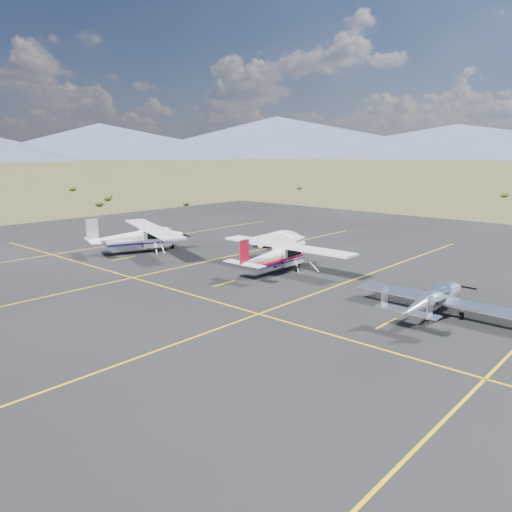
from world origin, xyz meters
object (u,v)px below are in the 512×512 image
aircraft_plain (139,236)px  sedan (278,239)px  aircraft_cessna (277,255)px  aircraft_low_wing (435,299)px

aircraft_plain → sedan: (8.90, -7.22, -0.57)m
aircraft_plain → sedan: bearing=-18.9°
aircraft_cessna → sedan: (6.66, 5.40, -0.45)m
aircraft_low_wing → sedan: 19.18m
aircraft_low_wing → aircraft_cessna: bearing=81.5°
sedan → aircraft_cessna: bearing=27.7°
aircraft_low_wing → aircraft_plain: bearing=91.6°
aircraft_cessna → aircraft_plain: (-2.24, 12.62, 0.12)m
aircraft_low_wing → aircraft_cessna: size_ratio=0.85×
aircraft_cessna → aircraft_plain: 12.82m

